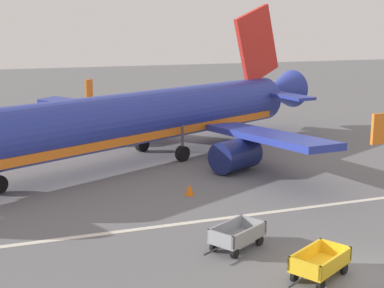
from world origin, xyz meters
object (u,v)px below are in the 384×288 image
object	(u,v)px
baggage_cart_third_in_row	(320,263)
baggage_cart_fourth_in_row	(237,235)
airplane	(146,118)
traffic_cone_near_plane	(189,189)

from	to	relation	value
baggage_cart_third_in_row	baggage_cart_fourth_in_row	size ratio (longest dim) A/B	1.00
airplane	traffic_cone_near_plane	size ratio (longest dim) A/B	50.88
airplane	baggage_cart_fourth_in_row	distance (m)	17.41
baggage_cart_third_in_row	traffic_cone_near_plane	distance (m)	11.82
baggage_cart_fourth_in_row	traffic_cone_near_plane	size ratio (longest dim) A/B	4.98
baggage_cart_third_in_row	traffic_cone_near_plane	bearing A→B (deg)	95.48
airplane	baggage_cart_third_in_row	world-z (taller)	airplane
baggage_cart_third_in_row	traffic_cone_near_plane	size ratio (longest dim) A/B	5.00
airplane	traffic_cone_near_plane	world-z (taller)	airplane
baggage_cart_third_in_row	traffic_cone_near_plane	world-z (taller)	baggage_cart_third_in_row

